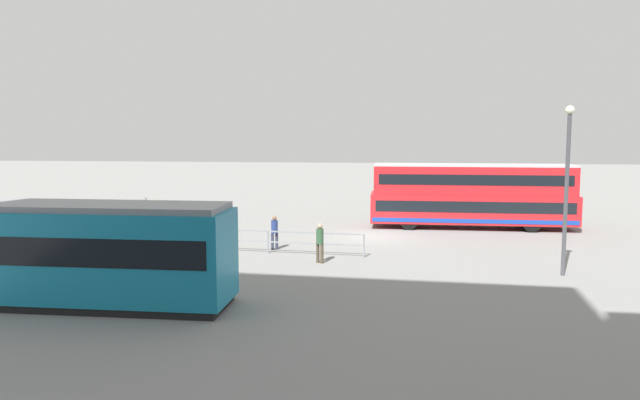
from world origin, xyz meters
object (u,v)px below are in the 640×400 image
(tram_yellow, at_px, (9,251))
(info_sign, at_px, (146,215))
(pedestrian_near_railing, at_px, (274,230))
(pedestrian_crossing, at_px, (320,240))
(street_lamp, at_px, (567,177))
(double_decker_bus, at_px, (472,196))

(tram_yellow, bearing_deg, info_sign, -96.30)
(pedestrian_near_railing, bearing_deg, info_sign, 11.17)
(pedestrian_crossing, distance_m, street_lamp, 10.36)
(double_decker_bus, height_order, pedestrian_near_railing, double_decker_bus)
(pedestrian_near_railing, bearing_deg, street_lamp, 162.78)
(tram_yellow, distance_m, street_lamp, 20.50)
(tram_yellow, height_order, info_sign, tram_yellow)
(street_lamp, bearing_deg, info_sign, -8.27)
(pedestrian_near_railing, bearing_deg, pedestrian_crossing, 132.93)
(tram_yellow, distance_m, pedestrian_near_railing, 12.29)
(pedestrian_near_railing, bearing_deg, double_decker_bus, -142.46)
(double_decker_bus, xyz_separation_m, street_lamp, (-2.17, 11.75, 1.98))
(info_sign, bearing_deg, pedestrian_near_railing, -168.83)
(info_sign, bearing_deg, double_decker_bus, -150.82)
(pedestrian_crossing, height_order, street_lamp, street_lamp)
(double_decker_bus, bearing_deg, pedestrian_near_railing, 37.54)
(pedestrian_crossing, bearing_deg, street_lamp, 173.61)
(double_decker_bus, xyz_separation_m, info_sign, (16.26, 9.08, -0.19))
(info_sign, bearing_deg, pedestrian_crossing, 169.58)
(pedestrian_near_railing, xyz_separation_m, info_sign, (5.98, 1.18, 0.80))
(pedestrian_near_railing, relative_size, pedestrian_crossing, 0.95)
(pedestrian_crossing, relative_size, street_lamp, 0.26)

